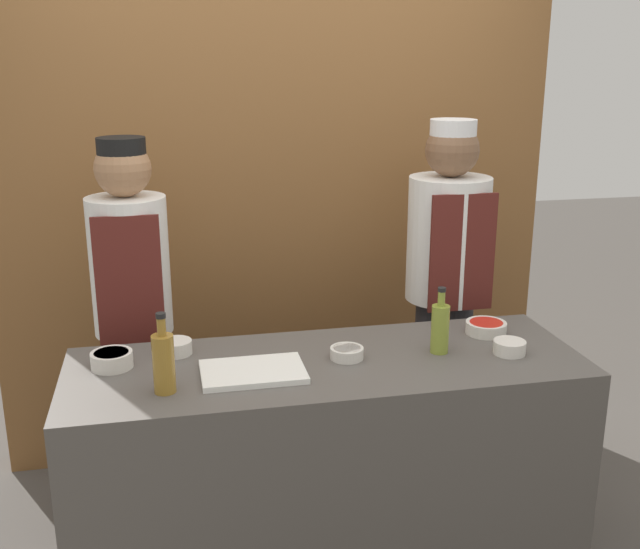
# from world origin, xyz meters

# --- Properties ---
(cabinet_wall) EXTENTS (2.65, 0.18, 2.40)m
(cabinet_wall) POSITION_xyz_m (0.00, 1.18, 1.20)
(cabinet_wall) COLOR brown
(cabinet_wall) RESTS_ON ground_plane
(counter) EXTENTS (1.80, 0.63, 0.92)m
(counter) POSITION_xyz_m (0.00, 0.00, 0.46)
(counter) COLOR #514C47
(counter) RESTS_ON ground_plane
(sauce_bowl_orange) EXTENTS (0.12, 0.12, 0.05)m
(sauce_bowl_orange) POSITION_xyz_m (-0.52, 0.18, 0.94)
(sauce_bowl_orange) COLOR silver
(sauce_bowl_orange) RESTS_ON counter
(sauce_bowl_red) EXTENTS (0.16, 0.16, 0.05)m
(sauce_bowl_red) POSITION_xyz_m (0.65, 0.14, 0.94)
(sauce_bowl_red) COLOR silver
(sauce_bowl_red) RESTS_ON counter
(sauce_bowl_brown) EXTENTS (0.12, 0.12, 0.04)m
(sauce_bowl_brown) POSITION_xyz_m (0.07, 0.01, 0.94)
(sauce_bowl_brown) COLOR silver
(sauce_bowl_brown) RESTS_ON counter
(sauce_bowl_purple) EXTENTS (0.14, 0.14, 0.06)m
(sauce_bowl_purple) POSITION_xyz_m (-0.73, 0.10, 0.95)
(sauce_bowl_purple) COLOR silver
(sauce_bowl_purple) RESTS_ON counter
(sauce_bowl_yellow) EXTENTS (0.12, 0.12, 0.05)m
(sauce_bowl_yellow) POSITION_xyz_m (0.65, -0.07, 0.94)
(sauce_bowl_yellow) COLOR silver
(sauce_bowl_yellow) RESTS_ON counter
(cutting_board) EXTENTS (0.35, 0.23, 0.02)m
(cutting_board) POSITION_xyz_m (-0.27, -0.06, 0.93)
(cutting_board) COLOR white
(cutting_board) RESTS_ON counter
(bottle_oil) EXTENTS (0.06, 0.06, 0.24)m
(bottle_oil) POSITION_xyz_m (0.41, -0.00, 1.01)
(bottle_oil) COLOR olive
(bottle_oil) RESTS_ON counter
(bottle_vinegar) EXTENTS (0.07, 0.07, 0.26)m
(bottle_vinegar) POSITION_xyz_m (-0.56, -0.13, 1.02)
(bottle_vinegar) COLOR olive
(bottle_vinegar) RESTS_ON counter
(chef_left) EXTENTS (0.31, 0.32, 1.64)m
(chef_left) POSITION_xyz_m (-0.67, 0.62, 0.91)
(chef_left) COLOR #28282D
(chef_left) RESTS_ON ground_plane
(chef_right) EXTENTS (0.35, 0.35, 1.69)m
(chef_right) POSITION_xyz_m (0.67, 0.62, 0.92)
(chef_right) COLOR #28282D
(chef_right) RESTS_ON ground_plane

